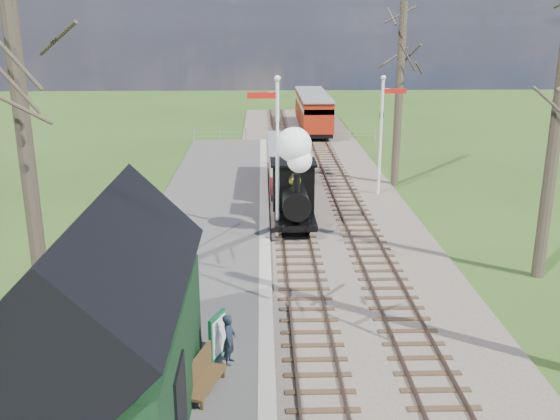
{
  "coord_description": "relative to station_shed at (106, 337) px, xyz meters",
  "views": [
    {
      "loc": [
        -1.25,
        -6.84,
        8.08
      ],
      "look_at": [
        -0.65,
        14.5,
        1.6
      ],
      "focal_mm": 40.0,
      "sensor_mm": 36.0,
      "label": 1
    }
  ],
  "objects": [
    {
      "name": "locomotive",
      "position": [
        4.29,
        13.01,
        -0.32
      ],
      "size": [
        1.68,
        3.91,
        4.19
      ],
      "color": "black",
      "rests_on": "ground"
    },
    {
      "name": "red_carriage_b",
      "position": [
        6.9,
        39.33,
        -0.69
      ],
      "size": [
        2.19,
        5.42,
        2.3
      ],
      "color": "black",
      "rests_on": "ground"
    },
    {
      "name": "bare_trees",
      "position": [
        5.63,
        6.1,
        2.94
      ],
      "size": [
        15.51,
        22.39,
        12.0
      ],
      "color": "#382D23",
      "rests_on": "ground"
    },
    {
      "name": "distant_hills",
      "position": [
        5.7,
        60.38,
        -18.47
      ],
      "size": [
        114.4,
        48.0,
        22.02
      ],
      "color": "#385B23",
      "rests_on": "ground"
    },
    {
      "name": "semaphore_far",
      "position": [
        8.67,
        18.0,
        1.08
      ],
      "size": [
        1.22,
        0.24,
        5.72
      ],
      "color": "silver",
      "rests_on": "ground"
    },
    {
      "name": "fence_line",
      "position": [
        4.6,
        32.0,
        -1.72
      ],
      "size": [
        12.6,
        0.08,
        1.0
      ],
      "color": "slate",
      "rests_on": "ground"
    },
    {
      "name": "bench",
      "position": [
        1.65,
        1.3,
        -1.67
      ],
      "size": [
        0.86,
        1.56,
        0.86
      ],
      "color": "#4B351B",
      "rests_on": "platform"
    },
    {
      "name": "person",
      "position": [
        2.21,
        2.46,
        -1.43
      ],
      "size": [
        0.39,
        0.51,
        1.27
      ],
      "primitive_type": "imported",
      "rotation": [
        0.0,
        0.0,
        1.38
      ],
      "color": "#1A232F",
      "rests_on": "platform"
    },
    {
      "name": "track_far",
      "position": [
        6.9,
        18.0,
        -2.17
      ],
      "size": [
        1.6,
        60.0,
        0.15
      ],
      "color": "brown",
      "rests_on": "ground"
    },
    {
      "name": "sign_board",
      "position": [
        1.92,
        2.76,
        -1.5
      ],
      "size": [
        0.37,
        0.75,
        1.14
      ],
      "color": "#104E2C",
      "rests_on": "platform"
    },
    {
      "name": "ballast_bed",
      "position": [
        5.6,
        18.0,
        -2.22
      ],
      "size": [
        8.0,
        60.0,
        0.1
      ],
      "primitive_type": "cube",
      "color": "brown",
      "rests_on": "ground"
    },
    {
      "name": "coping_strip",
      "position": [
        3.1,
        10.0,
        -2.16
      ],
      "size": [
        0.4,
        44.0,
        0.21
      ],
      "primitive_type": "cube",
      "color": "#B2AD9E",
      "rests_on": "ground"
    },
    {
      "name": "station_shed",
      "position": [
        0.0,
        0.0,
        0.0
      ],
      "size": [
        3.25,
        6.3,
        4.78
      ],
      "color": "black",
      "rests_on": "platform"
    },
    {
      "name": "platform",
      "position": [
        0.8,
        10.0,
        -2.17
      ],
      "size": [
        5.0,
        44.0,
        0.2
      ],
      "primitive_type": "cube",
      "color": "#474442",
      "rests_on": "ground"
    },
    {
      "name": "coach",
      "position": [
        4.3,
        19.07,
        -0.84
      ],
      "size": [
        1.96,
        6.71,
        2.06
      ],
      "color": "black",
      "rests_on": "ground"
    },
    {
      "name": "semaphore_near",
      "position": [
        3.53,
        12.0,
        1.35
      ],
      "size": [
        1.22,
        0.24,
        6.22
      ],
      "color": "silver",
      "rests_on": "ground"
    },
    {
      "name": "red_carriage_a",
      "position": [
        6.9,
        33.83,
        -0.69
      ],
      "size": [
        2.19,
        5.42,
        2.3
      ],
      "color": "black",
      "rests_on": "ground"
    },
    {
      "name": "track_near",
      "position": [
        4.3,
        18.0,
        -2.17
      ],
      "size": [
        1.6,
        60.0,
        0.15
      ],
      "color": "brown",
      "rests_on": "ground"
    }
  ]
}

